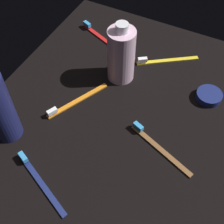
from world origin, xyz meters
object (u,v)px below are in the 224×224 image
cream_tin_right (209,96)px  toothbrush_orange (74,102)px  toothbrush_navy (39,179)px  toothbrush_brown (157,146)px  toothbrush_yellow (164,60)px  toothbrush_red (100,36)px  bodywash_bottle (121,55)px

cream_tin_right → toothbrush_orange: bearing=119.5°
toothbrush_navy → toothbrush_orange: size_ratio=1.01×
toothbrush_brown → toothbrush_yellow: size_ratio=1.11×
toothbrush_orange → toothbrush_yellow: bearing=-31.1°
toothbrush_red → toothbrush_navy: 49.22cm
toothbrush_orange → toothbrush_red: bearing=13.6°
toothbrush_brown → toothbrush_orange: size_ratio=1.03×
cream_tin_right → toothbrush_yellow: bearing=63.2°
toothbrush_brown → toothbrush_red: 41.80cm
toothbrush_navy → toothbrush_yellow: (46.92, -10.72, 0.00)cm
toothbrush_navy → toothbrush_orange: (21.94, 4.38, 0.00)cm
toothbrush_red → toothbrush_navy: size_ratio=1.02×
bodywash_bottle → toothbrush_brown: (-16.82, -17.62, -7.22)cm
toothbrush_brown → toothbrush_red: (28.74, 30.35, 0.00)cm
toothbrush_yellow → cream_tin_right: toothbrush_yellow is taller
toothbrush_red → toothbrush_navy: (-48.04, -10.70, 0.00)cm
toothbrush_red → bodywash_bottle: bearing=-133.1°
toothbrush_orange → toothbrush_navy: bearing=-168.7°
bodywash_bottle → toothbrush_navy: bearing=176.8°
toothbrush_navy → toothbrush_yellow: bearing=-12.9°
toothbrush_brown → toothbrush_yellow: bearing=17.9°
toothbrush_red → cream_tin_right: bearing=-103.6°
toothbrush_brown → toothbrush_navy: size_ratio=1.02×
toothbrush_brown → toothbrush_yellow: (27.62, 8.93, 0.00)cm
bodywash_bottle → cream_tin_right: bodywash_bottle is taller
bodywash_bottle → toothbrush_brown: 25.41cm
bodywash_bottle → toothbrush_red: bearing=46.9°
toothbrush_brown → toothbrush_red: bearing=46.6°
toothbrush_brown → toothbrush_red: same height
toothbrush_yellow → toothbrush_orange: 29.19cm
toothbrush_yellow → bodywash_bottle: bearing=141.2°
toothbrush_yellow → toothbrush_orange: size_ratio=0.93×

